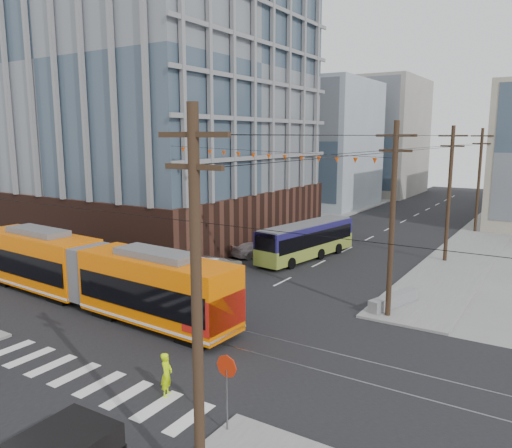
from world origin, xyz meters
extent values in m
plane|color=slate|center=(0.00, 0.00, 0.00)|extent=(160.00, 160.00, 0.00)
cube|color=#381E16|center=(-22.00, 23.00, 14.30)|extent=(30.00, 25.00, 28.60)
cube|color=#8C99A5|center=(-17.00, 52.00, 9.00)|extent=(18.00, 16.00, 18.00)
cube|color=gray|center=(-14.00, 72.00, 10.00)|extent=(16.00, 18.00, 20.00)
cylinder|color=black|center=(8.50, -6.00, 5.50)|extent=(0.30, 0.30, 11.00)
cylinder|color=black|center=(8.50, 56.00, 5.50)|extent=(0.30, 0.30, 11.00)
imported|color=#B7B7B7|center=(-4.90, 12.53, 0.76)|extent=(2.22, 4.80, 1.52)
imported|color=#BAADAD|center=(-5.78, 19.33, 0.61)|extent=(2.90, 4.51, 1.21)
imported|color=#494949|center=(-6.09, 23.39, 0.67)|extent=(3.16, 5.15, 1.33)
imported|color=#CBFF04|center=(3.75, -2.16, 0.89)|extent=(0.64, 0.76, 1.77)
cube|color=#575961|center=(8.30, 12.77, 0.43)|extent=(2.17, 4.37, 0.86)
camera|label=1|loc=(16.52, -15.82, 10.16)|focal=35.00mm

